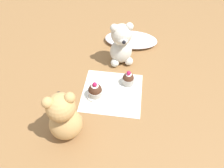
% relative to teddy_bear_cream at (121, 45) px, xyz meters
% --- Properties ---
extents(ground_plane, '(4.00, 4.00, 0.00)m').
position_rel_teddy_bear_cream_xyz_m(ground_plane, '(-0.02, -0.20, -0.10)').
color(ground_plane, olive).
extents(knitted_placemat, '(0.24, 0.23, 0.01)m').
position_rel_teddy_bear_cream_xyz_m(knitted_placemat, '(-0.02, -0.20, -0.09)').
color(knitted_placemat, silver).
rests_on(knitted_placemat, ground_plane).
extents(tulle_cloth, '(0.27, 0.14, 0.03)m').
position_rel_teddy_bear_cream_xyz_m(tulle_cloth, '(0.04, 0.14, -0.08)').
color(tulle_cloth, silver).
rests_on(tulle_cloth, ground_plane).
extents(teddy_bear_cream, '(0.12, 0.12, 0.20)m').
position_rel_teddy_bear_cream_xyz_m(teddy_bear_cream, '(0.00, 0.00, 0.00)').
color(teddy_bear_cream, beige).
rests_on(teddy_bear_cream, ground_plane).
extents(teddy_bear_tan, '(0.14, 0.14, 0.22)m').
position_rel_teddy_bear_cream_xyz_m(teddy_bear_tan, '(-0.15, -0.40, 0.00)').
color(teddy_bear_tan, tan).
rests_on(teddy_bear_tan, ground_plane).
extents(cupcake_near_cream_bear, '(0.05, 0.05, 0.07)m').
position_rel_teddy_bear_cream_xyz_m(cupcake_near_cream_bear, '(0.05, -0.14, -0.07)').
color(cupcake_near_cream_bear, '#B2ADA3').
rests_on(cupcake_near_cream_bear, knitted_placemat).
extents(saucer_plate, '(0.07, 0.07, 0.01)m').
position_rel_teddy_bear_cream_xyz_m(saucer_plate, '(-0.08, -0.22, -0.09)').
color(saucer_plate, white).
rests_on(saucer_plate, knitted_placemat).
extents(cupcake_near_tan_bear, '(0.06, 0.06, 0.07)m').
position_rel_teddy_bear_cream_xyz_m(cupcake_near_tan_bear, '(-0.08, -0.22, -0.06)').
color(cupcake_near_tan_bear, '#B2ADA3').
rests_on(cupcake_near_tan_bear, saucer_plate).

